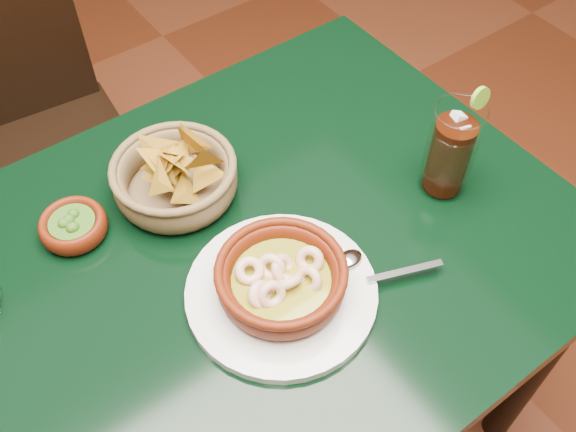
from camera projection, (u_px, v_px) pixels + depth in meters
dining_table at (212, 308)px, 1.05m from camera, size 1.20×0.80×0.75m
dining_chair at (28, 138)px, 1.49m from camera, size 0.48×0.48×0.95m
shrimp_plate at (282, 283)px, 0.93m from camera, size 0.37×0.28×0.08m
chip_basket at (175, 177)px, 1.05m from camera, size 0.24×0.24×0.15m
guacamole_ramekin at (73, 226)px, 1.01m from camera, size 0.13×0.13×0.04m
cola_drink at (451, 151)px, 1.03m from camera, size 0.17×0.17×0.19m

